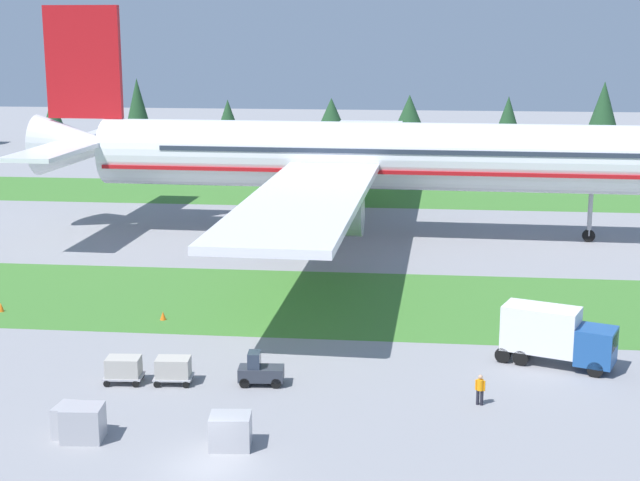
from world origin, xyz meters
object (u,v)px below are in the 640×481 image
cargo_dolly_lead (173,368)px  uld_container_2 (230,431)px  catering_truck (556,334)px  ground_crew_marshaller (480,389)px  uld_container_1 (76,421)px  airliner (351,155)px  taxiway_marker_0 (1,307)px  cargo_dolly_second (124,368)px  taxiway_marker_1 (163,316)px  baggage_tug (260,371)px  taxiway_marker_2 (590,332)px  uld_container_0 (83,423)px

cargo_dolly_lead → uld_container_2: 9.54m
catering_truck → ground_crew_marshaller: catering_truck is taller
cargo_dolly_lead → uld_container_1: (-3.01, -7.65, -0.11)m
airliner → taxiway_marker_0: (-23.27, -28.94, -7.68)m
cargo_dolly_second → taxiway_marker_1: size_ratio=3.79×
ground_crew_marshaller → uld_container_2: ground_crew_marshaller is taller
ground_crew_marshaller → taxiway_marker_0: bearing=-6.9°
cargo_dolly_lead → uld_container_2: (5.00, -8.12, -0.08)m
airliner → cargo_dolly_lead: airliner is taller
baggage_tug → ground_crew_marshaller: size_ratio=1.54×
uld_container_2 → airliner: bearing=87.6°
cargo_dolly_second → uld_container_2: uld_container_2 is taller
taxiway_marker_0 → taxiway_marker_2: bearing=-1.8°
uld_container_0 → uld_container_2: size_ratio=1.00×
cargo_dolly_lead → uld_container_0: (-2.50, -8.07, -0.03)m
taxiway_marker_0 → taxiway_marker_1: bearing=-3.2°
baggage_tug → uld_container_0: bearing=-45.8°
airliner → cargo_dolly_lead: bearing=-8.1°
cargo_dolly_second → ground_crew_marshaller: (20.38, -1.12, 0.03)m
ground_crew_marshaller → taxiway_marker_2: ground_crew_marshaller is taller
uld_container_0 → uld_container_1: 0.68m
cargo_dolly_lead → taxiway_marker_0: 20.57m
taxiway_marker_1 → taxiway_marker_2: size_ratio=0.88×
baggage_tug → taxiway_marker_0: (-21.19, 12.33, -0.48)m
cargo_dolly_second → taxiway_marker_0: 18.53m
baggage_tug → taxiway_marker_0: 24.52m
airliner → catering_truck: (15.27, -36.05, -6.05)m
catering_truck → taxiway_marker_1: (-26.29, 6.42, -1.65)m
cargo_dolly_second → taxiway_marker_2: size_ratio=3.32×
cargo_dolly_lead → taxiway_marker_1: (-3.92, 12.00, -0.62)m
airliner → baggage_tug: size_ratio=29.39×
uld_container_0 → uld_container_1: size_ratio=1.00×
airliner → taxiway_marker_1: size_ratio=129.93×
uld_container_0 → uld_container_2: (7.50, -0.05, -0.05)m
uld_container_1 → taxiway_marker_0: bearing=122.9°
baggage_tug → taxiway_marker_0: bearing=-124.3°
uld_container_0 → taxiway_marker_2: uld_container_0 is taller
airliner → taxiway_marker_0: 37.92m
taxiway_marker_2 → catering_truck: bearing=-118.1°
airliner → taxiway_marker_1: (-11.02, -29.63, -7.70)m
ground_crew_marshaller → uld_container_0: 21.09m
uld_container_0 → taxiway_marker_2: size_ratio=2.89×
uld_container_1 → taxiway_marker_2: uld_container_1 is taller
uld_container_2 → taxiway_marker_0: size_ratio=3.03×
ground_crew_marshaller → airliner: bearing=-60.7°
uld_container_1 → taxiway_marker_2: size_ratio=2.89×
taxiway_marker_2 → baggage_tug: bearing=-151.6°
airliner → cargo_dolly_lead: (-7.10, -41.63, -7.09)m
airliner → uld_container_1: 50.82m
catering_truck → taxiway_marker_0: bearing=-79.9°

